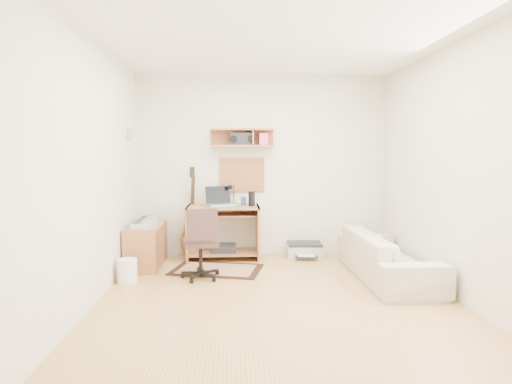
{
  "coord_description": "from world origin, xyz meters",
  "views": [
    {
      "loc": [
        -0.45,
        -4.26,
        1.47
      ],
      "look_at": [
        -0.15,
        1.05,
        1.0
      ],
      "focal_mm": 30.24,
      "sensor_mm": 36.0,
      "label": 1
    }
  ],
  "objects": [
    {
      "name": "laptop",
      "position": [
        -0.6,
        1.71,
        0.89
      ],
      "size": [
        0.47,
        0.47,
        0.27
      ],
      "primitive_type": null,
      "rotation": [
        0.0,
        0.0,
        0.39
      ],
      "color": "silver",
      "rests_on": "desk"
    },
    {
      "name": "guitar",
      "position": [
        -1.02,
        1.86,
        0.65
      ],
      "size": [
        0.4,
        0.33,
        1.3
      ],
      "primitive_type": null,
      "rotation": [
        0.0,
        0.0,
        0.4
      ],
      "color": "#9B662F",
      "rests_on": "floor"
    },
    {
      "name": "desk",
      "position": [
        -0.57,
        1.73,
        0.38
      ],
      "size": [
        1.0,
        0.55,
        0.75
      ],
      "primitive_type": null,
      "color": "#B46C3F",
      "rests_on": "floor"
    },
    {
      "name": "music_keyboard",
      "position": [
        -1.58,
        1.38,
        0.58
      ],
      "size": [
        0.23,
        0.74,
        0.07
      ],
      "primitive_type": "cube",
      "color": "#B2B5BA",
      "rests_on": "cabinet"
    },
    {
      "name": "waste_basket",
      "position": [
        -1.65,
        0.65,
        0.14
      ],
      "size": [
        0.26,
        0.26,
        0.27
      ],
      "primitive_type": "cylinder",
      "rotation": [
        0.0,
        0.0,
        -0.17
      ],
      "color": "white",
      "rests_on": "floor"
    },
    {
      "name": "desk_lamp",
      "position": [
        -0.42,
        1.87,
        0.89
      ],
      "size": [
        0.1,
        0.1,
        0.29
      ],
      "primitive_type": null,
      "color": "black",
      "rests_on": "desk"
    },
    {
      "name": "sofa",
      "position": [
        1.38,
        0.66,
        0.36
      ],
      "size": [
        0.54,
        1.85,
        0.72
      ],
      "primitive_type": "imported",
      "rotation": [
        0.0,
        0.0,
        1.57
      ],
      "color": "#BAAC93",
      "rests_on": "floor"
    },
    {
      "name": "task_chair",
      "position": [
        -0.82,
        0.76,
        0.43
      ],
      "size": [
        0.52,
        0.52,
        0.86
      ],
      "primitive_type": null,
      "rotation": [
        0.0,
        0.0,
        0.2
      ],
      "color": "#372420",
      "rests_on": "floor"
    },
    {
      "name": "printer",
      "position": [
        0.59,
        1.79,
        0.08
      ],
      "size": [
        0.52,
        0.42,
        0.19
      ],
      "primitive_type": "cube",
      "rotation": [
        0.0,
        0.0,
        -0.06
      ],
      "color": "#A5A8AA",
      "rests_on": "floor"
    },
    {
      "name": "cabinet",
      "position": [
        -1.58,
        1.38,
        0.28
      ],
      "size": [
        0.4,
        0.9,
        0.55
      ],
      "primitive_type": "cube",
      "color": "#B46C3F",
      "rests_on": "floor"
    },
    {
      "name": "pencil_cup",
      "position": [
        -0.29,
        1.83,
        0.81
      ],
      "size": [
        0.08,
        0.08,
        0.11
      ],
      "primitive_type": "cylinder",
      "color": "#2C4986",
      "rests_on": "desk"
    },
    {
      "name": "wall_photo",
      "position": [
        -1.79,
        1.5,
        1.72
      ],
      "size": [
        0.02,
        0.2,
        0.15
      ],
      "primitive_type": "cube",
      "color": "#4C8CBF",
      "rests_on": "left_wall"
    },
    {
      "name": "boombox",
      "position": [
        -0.3,
        1.87,
        1.68
      ],
      "size": [
        0.34,
        0.15,
        0.17
      ],
      "primitive_type": "cube",
      "color": "black",
      "rests_on": "wall_shelf"
    },
    {
      "name": "cork_board",
      "position": [
        -0.3,
        1.98,
        1.17
      ],
      "size": [
        0.64,
        0.03,
        0.49
      ],
      "primitive_type": "cube",
      "color": "tan",
      "rests_on": "back_wall"
    },
    {
      "name": "wall_shelf",
      "position": [
        -0.3,
        1.88,
        1.7
      ],
      "size": [
        0.9,
        0.25,
        0.26
      ],
      "primitive_type": "cube",
      "color": "#B46C3F",
      "rests_on": "back_wall"
    },
    {
      "name": "left_wall",
      "position": [
        -1.8,
        0.0,
        1.3
      ],
      "size": [
        0.01,
        4.0,
        2.6
      ],
      "primitive_type": "cube",
      "color": "beige",
      "rests_on": "ground"
    },
    {
      "name": "back_wall",
      "position": [
        0.0,
        2.0,
        1.3
      ],
      "size": [
        3.6,
        0.01,
        2.6
      ],
      "primitive_type": "cube",
      "color": "beige",
      "rests_on": "ground"
    },
    {
      "name": "rug",
      "position": [
        -0.64,
        1.13,
        0.01
      ],
      "size": [
        1.24,
        0.97,
        0.01
      ],
      "primitive_type": "cube",
      "rotation": [
        0.0,
        0.0,
        -0.24
      ],
      "color": "tan",
      "rests_on": "floor"
    },
    {
      "name": "right_wall",
      "position": [
        1.8,
        0.0,
        1.3
      ],
      "size": [
        0.01,
        4.0,
        2.6
      ],
      "primitive_type": "cube",
      "color": "beige",
      "rests_on": "ground"
    },
    {
      "name": "ceiling",
      "position": [
        0.0,
        0.0,
        2.6
      ],
      "size": [
        3.6,
        4.0,
        0.01
      ],
      "primitive_type": "cube",
      "color": "white",
      "rests_on": "ground"
    },
    {
      "name": "floor",
      "position": [
        0.0,
        0.0,
        -0.01
      ],
      "size": [
        3.6,
        4.0,
        0.01
      ],
      "primitive_type": "cube",
      "color": "tan",
      "rests_on": "ground"
    },
    {
      "name": "speaker",
      "position": [
        -0.18,
        1.68,
        0.85
      ],
      "size": [
        0.09,
        0.09,
        0.2
      ],
      "primitive_type": "cylinder",
      "color": "black",
      "rests_on": "desk"
    }
  ]
}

